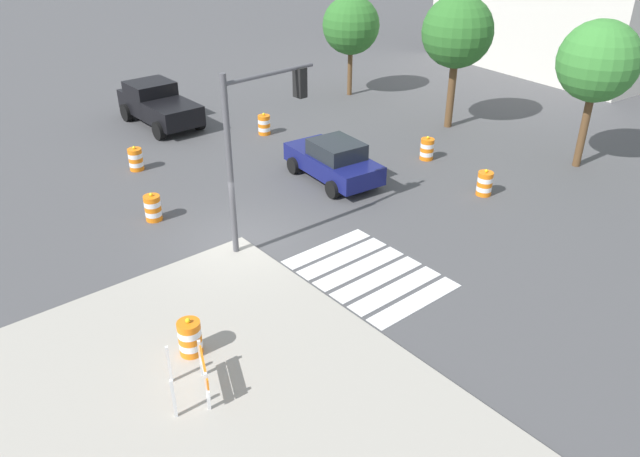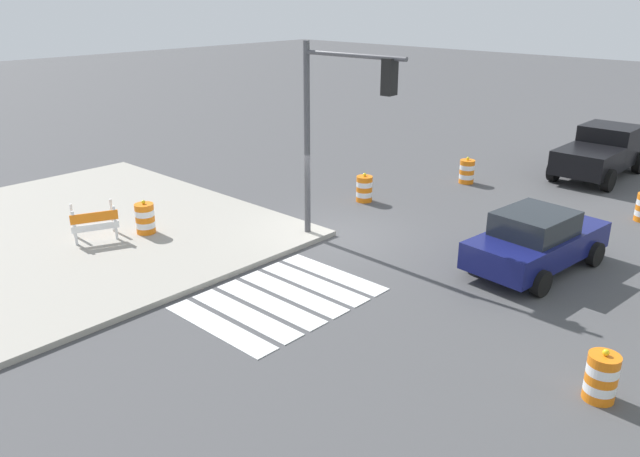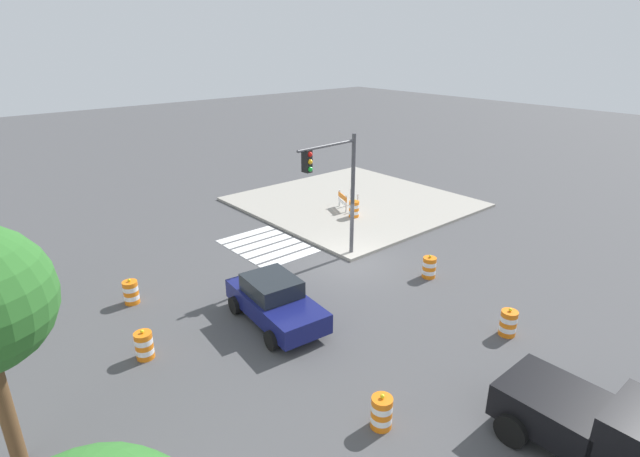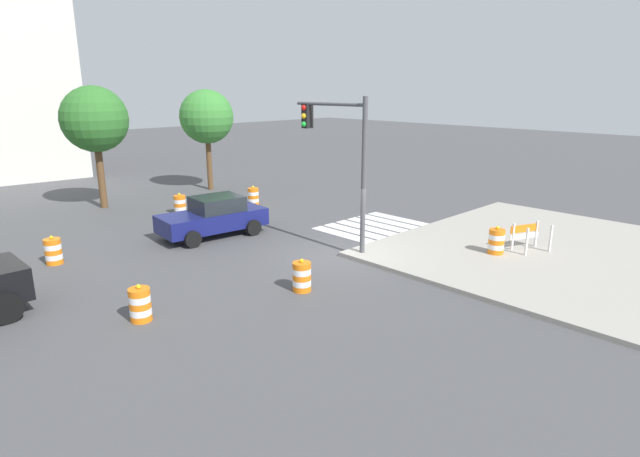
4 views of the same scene
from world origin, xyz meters
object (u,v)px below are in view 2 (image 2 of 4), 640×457
traffic_barrel_crosswalk_end (364,189)px  traffic_light_pole (339,110)px  traffic_barrel_median_near (467,171)px  construction_barricade (94,221)px  sports_car (537,240)px  pickup_truck (603,151)px  traffic_barrel_median_far (601,377)px  traffic_barrel_on_sidewalk (145,218)px

traffic_barrel_crosswalk_end → traffic_light_pole: bearing=28.8°
traffic_barrel_median_near → construction_barricade: (12.84, -4.53, 0.27)m
traffic_light_pole → construction_barricade: bearing=-47.2°
traffic_barrel_median_near → sports_car: bearing=43.2°
pickup_truck → construction_barricade: 19.15m
construction_barricade → sports_car: bearing=125.0°
traffic_barrel_crosswalk_end → construction_barricade: 8.98m
traffic_barrel_crosswalk_end → traffic_barrel_median_far: bearing=59.8°
traffic_barrel_on_sidewalk → traffic_barrel_median_far: bearing=95.0°
construction_barricade → traffic_light_pole: 7.67m
traffic_barrel_crosswalk_end → traffic_barrel_median_far: (6.00, 10.32, 0.00)m
traffic_barrel_median_far → sports_car: bearing=-143.5°
traffic_barrel_median_near → traffic_light_pole: (8.11, 0.59, 3.46)m
pickup_truck → traffic_barrel_on_sidewalk: size_ratio=5.06×
traffic_barrel_on_sidewalk → sports_car: bearing=121.1°
pickup_truck → construction_barricade: bearing=-24.2°
traffic_barrel_median_far → traffic_light_pole: 9.27m
traffic_barrel_median_far → construction_barricade: bearing=-79.7°
traffic_barrel_crosswalk_end → construction_barricade: construction_barricade is taller
traffic_barrel_median_far → traffic_barrel_crosswalk_end: bearing=-120.2°
pickup_truck → sports_car: bearing=11.6°
sports_car → traffic_barrel_median_far: (4.59, 3.40, -0.36)m
traffic_barrel_median_near → construction_barricade: bearing=-19.4°
construction_barricade → pickup_truck: bearing=155.8°
traffic_barrel_crosswalk_end → traffic_barrel_median_near: 4.65m
sports_car → traffic_barrel_on_sidewalk: size_ratio=4.37×
traffic_barrel_median_near → traffic_barrel_median_far: 13.69m
sports_car → traffic_light_pole: traffic_light_pole is taller
sports_car → traffic_barrel_crosswalk_end: 7.07m
traffic_barrel_on_sidewalk → traffic_light_pole: size_ratio=0.19×
traffic_barrel_crosswalk_end → traffic_barrel_on_sidewalk: 7.56m
traffic_barrel_on_sidewalk → construction_barricade: bearing=-22.6°
pickup_truck → traffic_barrel_crosswalk_end: bearing=-27.8°
traffic_barrel_crosswalk_end → traffic_barrel_median_far: 11.93m
traffic_light_pole → traffic_barrel_median_near: bearing=-175.8°
sports_car → traffic_barrel_on_sidewalk: sports_car is taller
sports_car → traffic_barrel_median_far: size_ratio=4.37×
sports_car → construction_barricade: (7.02, -10.00, -0.09)m
traffic_barrel_median_near → traffic_light_pole: 8.84m
construction_barricade → traffic_light_pole: bearing=132.8°
pickup_truck → construction_barricade: (17.46, -7.86, -0.25)m
traffic_barrel_median_near → traffic_barrel_on_sidewalk: (11.54, -3.98, 0.15)m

